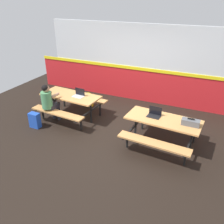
% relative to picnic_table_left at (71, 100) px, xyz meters
% --- Properties ---
extents(ground_plane, '(10.00, 10.00, 0.02)m').
position_rel_picnic_table_left_xyz_m(ground_plane, '(1.43, -0.25, -0.58)').
color(ground_plane, black).
extents(accent_backdrop, '(8.00, 0.14, 2.60)m').
position_rel_picnic_table_left_xyz_m(accent_backdrop, '(1.43, 2.15, 0.67)').
color(accent_backdrop, red).
rests_on(accent_backdrop, ground).
extents(picnic_table_left, '(1.82, 1.66, 0.74)m').
position_rel_picnic_table_left_xyz_m(picnic_table_left, '(0.00, 0.00, 0.00)').
color(picnic_table_left, tan).
rests_on(picnic_table_left, ground).
extents(picnic_table_right, '(1.82, 1.66, 0.74)m').
position_rel_picnic_table_left_xyz_m(picnic_table_right, '(2.86, -0.34, 0.00)').
color(picnic_table_right, tan).
rests_on(picnic_table_right, ground).
extents(student_nearer, '(0.38, 0.53, 1.21)m').
position_rel_picnic_table_left_xyz_m(student_nearer, '(-0.38, -0.53, 0.13)').
color(student_nearer, '#2D2D38').
rests_on(student_nearer, ground).
extents(laptop_silver, '(0.33, 0.24, 0.22)m').
position_rel_picnic_table_left_xyz_m(laptop_silver, '(0.28, 0.02, 0.21)').
color(laptop_silver, silver).
rests_on(laptop_silver, picnic_table_left).
extents(laptop_dark, '(0.33, 0.24, 0.22)m').
position_rel_picnic_table_left_xyz_m(laptop_dark, '(2.62, -0.28, 0.21)').
color(laptop_dark, black).
rests_on(laptop_dark, picnic_table_right).
extents(toolbox_grey, '(0.40, 0.18, 0.18)m').
position_rel_picnic_table_left_xyz_m(toolbox_grey, '(3.48, -0.38, 0.24)').
color(toolbox_grey, '#595B60').
rests_on(toolbox_grey, picnic_table_right).
extents(backpack_dark, '(0.30, 0.22, 0.44)m').
position_rel_picnic_table_left_xyz_m(backpack_dark, '(-0.61, -0.94, -0.36)').
color(backpack_dark, '#1E47B2').
rests_on(backpack_dark, ground).
extents(tote_bag_bright, '(0.34, 0.21, 0.43)m').
position_rel_picnic_table_left_xyz_m(tote_bag_bright, '(0.02, 0.95, -0.38)').
color(tote_bag_bright, yellow).
rests_on(tote_bag_bright, ground).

